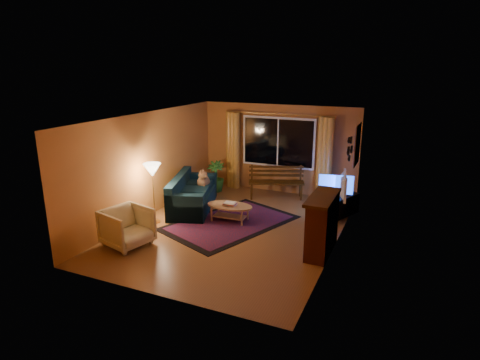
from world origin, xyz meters
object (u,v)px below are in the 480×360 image
at_px(bench, 276,190).
at_px(tv_console, 339,206).
at_px(sofa, 193,193).
at_px(floor_lamp, 154,194).
at_px(coffee_table, 230,213).
at_px(armchair, 127,225).

bearing_deg(bench, tv_console, -41.48).
height_order(bench, sofa, sofa).
bearing_deg(bench, floor_lamp, -146.19).
bearing_deg(coffee_table, floor_lamp, -153.73).
xyz_separation_m(bench, sofa, (-1.66, -1.67, 0.20)).
relative_size(bench, armchair, 1.73).
bearing_deg(tv_console, armchair, -112.67).
bearing_deg(floor_lamp, bench, 54.64).
bearing_deg(floor_lamp, coffee_table, 26.27).
relative_size(bench, coffee_table, 1.36).
bearing_deg(tv_console, sofa, -140.22).
xyz_separation_m(sofa, tv_console, (3.50, 0.98, -0.18)).
distance_m(coffee_table, tv_console, 2.66).
relative_size(sofa, coffee_table, 1.90).
bearing_deg(coffee_table, bench, 77.82).
height_order(bench, coffee_table, bench).
bearing_deg(armchair, floor_lamp, 24.53).
distance_m(sofa, floor_lamp, 1.25).
bearing_deg(sofa, armchair, -111.38).
relative_size(coffee_table, tv_console, 0.93).
bearing_deg(floor_lamp, tv_console, 29.11).
xyz_separation_m(bench, tv_console, (1.84, -0.69, 0.02)).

